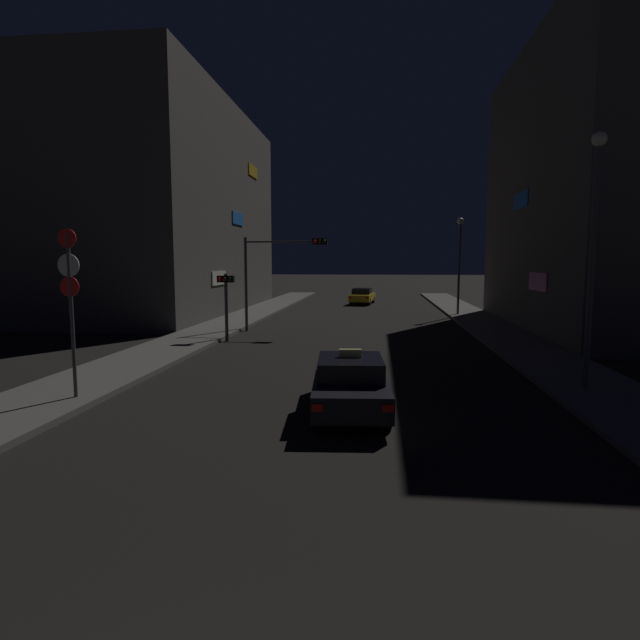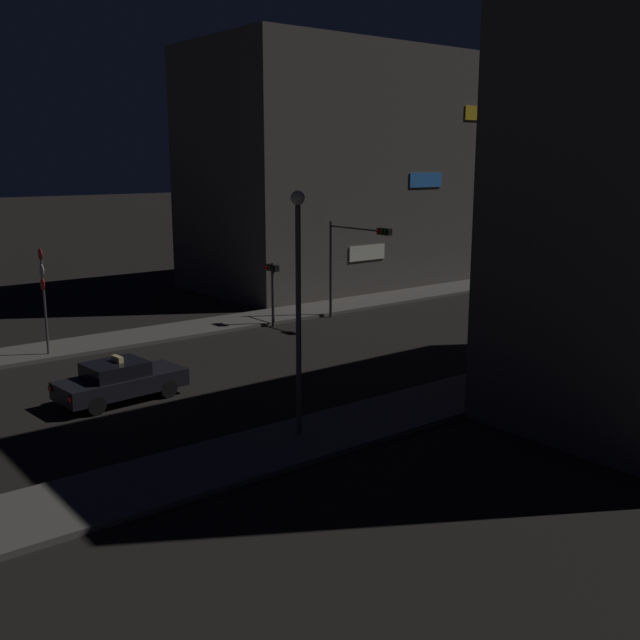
% 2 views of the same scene
% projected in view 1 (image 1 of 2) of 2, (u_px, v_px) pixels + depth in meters
% --- Properties ---
extents(sidewalk_left, '(3.02, 60.45, 0.16)m').
position_uv_depth(sidewalk_left, '(231.00, 323.00, 31.49)').
color(sidewalk_left, '#5B5651').
rests_on(sidewalk_left, ground_plane).
extents(sidewalk_right, '(3.02, 60.45, 0.16)m').
position_uv_depth(sidewalk_right, '(489.00, 326.00, 29.78)').
color(sidewalk_right, '#5B5651').
rests_on(sidewalk_right, ground_plane).
extents(building_facade_left, '(10.91, 24.46, 15.16)m').
position_uv_depth(building_facade_left, '(167.00, 211.00, 38.71)').
color(building_facade_left, '#514C47').
rests_on(building_facade_left, ground_plane).
extents(building_facade_right, '(8.11, 18.97, 15.66)m').
position_uv_depth(building_facade_right, '(598.00, 188.00, 28.22)').
color(building_facade_right, '#514C47').
rests_on(building_facade_right, ground_plane).
extents(taxi, '(2.14, 4.57, 1.62)m').
position_uv_depth(taxi, '(350.00, 383.00, 13.05)').
color(taxi, black).
rests_on(taxi, ground_plane).
extents(far_car, '(2.30, 4.63, 1.42)m').
position_uv_depth(far_car, '(362.00, 296.00, 46.31)').
color(far_car, yellow).
rests_on(far_car, ground_plane).
extents(traffic_light_overhead, '(4.54, 0.42, 5.11)m').
position_uv_depth(traffic_light_overhead, '(278.00, 263.00, 27.76)').
color(traffic_light_overhead, '#47474C').
rests_on(traffic_light_overhead, ground_plane).
extents(traffic_light_left_kerb, '(0.80, 0.42, 3.23)m').
position_uv_depth(traffic_light_left_kerb, '(226.00, 292.00, 24.42)').
color(traffic_light_left_kerb, '#47474C').
rests_on(traffic_light_left_kerb, ground_plane).
extents(sign_pole_left, '(0.60, 0.10, 4.49)m').
position_uv_depth(sign_pole_left, '(70.00, 297.00, 13.64)').
color(sign_pole_left, '#47474C').
rests_on(sign_pole_left, sidewalk_left).
extents(street_lamp_near_block, '(0.41, 0.41, 7.23)m').
position_uv_depth(street_lamp_near_block, '(594.00, 233.00, 14.58)').
color(street_lamp_near_block, '#47474C').
rests_on(street_lamp_near_block, sidewalk_right).
extents(street_lamp_far_block, '(0.46, 0.46, 6.64)m').
position_uv_depth(street_lamp_far_block, '(460.00, 251.00, 35.58)').
color(street_lamp_far_block, '#47474C').
rests_on(street_lamp_far_block, sidewalk_right).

